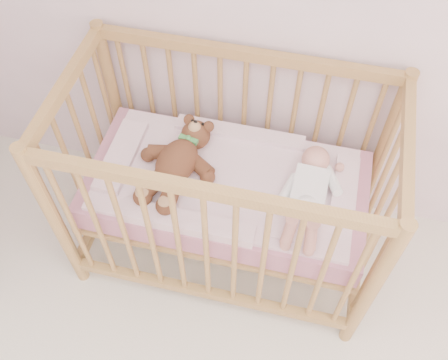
% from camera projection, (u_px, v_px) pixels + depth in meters
% --- Properties ---
extents(crib, '(1.36, 0.76, 1.00)m').
position_uv_depth(crib, '(227.00, 187.00, 2.20)').
color(crib, tan).
rests_on(crib, floor).
extents(mattress, '(1.22, 0.62, 0.13)m').
position_uv_depth(mattress, '(227.00, 189.00, 2.22)').
color(mattress, '#C37A8A').
rests_on(mattress, crib).
extents(blanket, '(1.10, 0.58, 0.06)m').
position_uv_depth(blanket, '(227.00, 179.00, 2.16)').
color(blanket, '#F5A9BC').
rests_on(blanket, mattress).
extents(baby, '(0.28, 0.55, 0.13)m').
position_uv_depth(baby, '(310.00, 188.00, 2.04)').
color(baby, white).
rests_on(baby, blanket).
extents(teddy_bear, '(0.46, 0.58, 0.14)m').
position_uv_depth(teddy_bear, '(177.00, 161.00, 2.11)').
color(teddy_bear, brown).
rests_on(teddy_bear, blanket).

